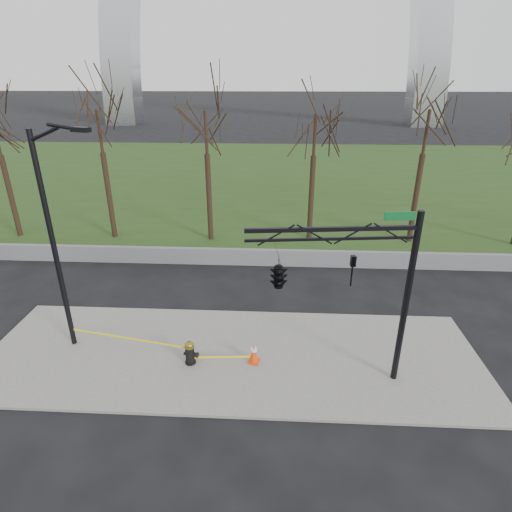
# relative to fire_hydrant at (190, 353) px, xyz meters

# --- Properties ---
(ground) EXTENTS (500.00, 500.00, 0.00)m
(ground) POSITION_rel_fire_hydrant_xyz_m (1.40, 0.58, -0.54)
(ground) COLOR black
(ground) RESTS_ON ground
(sidewalk) EXTENTS (18.00, 6.00, 0.10)m
(sidewalk) POSITION_rel_fire_hydrant_xyz_m (1.40, 0.58, -0.49)
(sidewalk) COLOR slate
(sidewalk) RESTS_ON ground
(grass_strip) EXTENTS (120.00, 40.00, 0.06)m
(grass_strip) POSITION_rel_fire_hydrant_xyz_m (1.40, 30.58, -0.51)
(grass_strip) COLOR #253B15
(grass_strip) RESTS_ON ground
(guardrail) EXTENTS (60.00, 0.30, 0.90)m
(guardrail) POSITION_rel_fire_hydrant_xyz_m (1.40, 8.58, -0.09)
(guardrail) COLOR #59595B
(guardrail) RESTS_ON ground
(tree_row) EXTENTS (47.07, 4.00, 8.81)m
(tree_row) POSITION_rel_fire_hydrant_xyz_m (1.93, 12.58, 3.86)
(tree_row) COLOR black
(tree_row) RESTS_ON ground
(fire_hydrant) EXTENTS (0.60, 0.39, 0.95)m
(fire_hydrant) POSITION_rel_fire_hydrant_xyz_m (0.00, 0.00, 0.00)
(fire_hydrant) COLOR black
(fire_hydrant) RESTS_ON sidewalk
(traffic_cone) EXTENTS (0.47, 0.47, 0.76)m
(traffic_cone) POSITION_rel_fire_hydrant_xyz_m (2.23, 0.18, -0.06)
(traffic_cone) COLOR #E53B0C
(traffic_cone) RESTS_ON sidewalk
(street_light) EXTENTS (2.32, 0.88, 8.21)m
(street_light) POSITION_rel_fire_hydrant_xyz_m (-4.47, 0.88, 4.16)
(street_light) COLOR black
(street_light) RESTS_ON ground
(traffic_signal_mast) EXTENTS (5.08, 2.53, 6.00)m
(traffic_signal_mast) POSITION_rel_fire_hydrant_xyz_m (3.79, -0.74, 3.61)
(traffic_signal_mast) COLOR black
(traffic_signal_mast) RESTS_ON ground
(caution_tape) EXTENTS (6.92, 0.95, 0.48)m
(caution_tape) POSITION_rel_fire_hydrant_xyz_m (-1.24, 0.35, 0.06)
(caution_tape) COLOR #FFEB0D
(caution_tape) RESTS_ON ground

